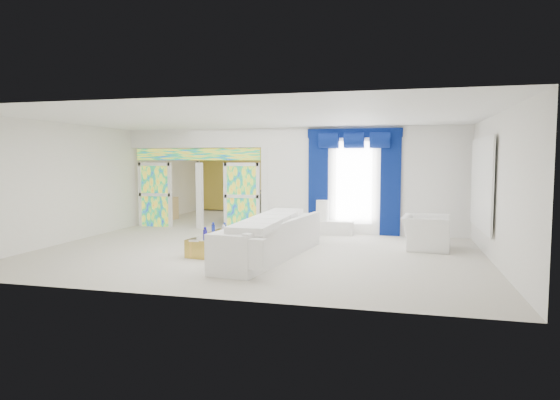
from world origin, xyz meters
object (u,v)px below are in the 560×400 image
(white_sofa, at_px, (271,240))
(console_table, at_px, (333,228))
(armchair, at_px, (426,232))
(coffee_table, at_px, (217,243))
(grand_piano, at_px, (258,206))

(white_sofa, bearing_deg, console_table, 85.08)
(console_table, relative_size, armchair, 0.93)
(coffee_table, relative_size, console_table, 1.56)
(coffee_table, distance_m, armchair, 4.85)
(console_table, distance_m, armchair, 2.94)
(armchair, height_order, grand_piano, grand_piano)
(console_table, height_order, grand_piano, grand_piano)
(armchair, bearing_deg, console_table, 61.19)
(armchair, xyz_separation_m, grand_piano, (-5.30, 4.06, 0.11))
(coffee_table, height_order, console_table, coffee_table)
(armchair, bearing_deg, white_sofa, 125.54)
(white_sofa, bearing_deg, grand_piano, 117.79)
(white_sofa, xyz_separation_m, coffee_table, (-1.35, 0.30, -0.19))
(grand_piano, bearing_deg, console_table, -48.25)
(coffee_table, height_order, grand_piano, grand_piano)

